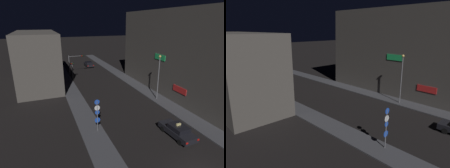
# 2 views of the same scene
# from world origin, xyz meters

# --- Properties ---
(sidewalk_left) EXTENTS (2.70, 62.11, 0.13)m
(sidewalk_left) POSITION_xyz_m (-6.36, 29.06, 0.07)
(sidewalk_left) COLOR #424247
(sidewalk_left) RESTS_ON ground_plane
(sidewalk_right) EXTENTS (2.70, 62.11, 0.13)m
(sidewalk_right) POSITION_xyz_m (6.36, 29.06, 0.07)
(sidewalk_right) COLOR #424247
(sidewalk_right) RESTS_ON ground_plane
(building_facade_left) EXTENTS (7.46, 18.27, 10.24)m
(building_facade_left) POSITION_xyz_m (-11.40, 31.19, 5.12)
(building_facade_left) COLOR #514C47
(building_facade_left) RESTS_ON ground_plane
(building_facade_right) EXTENTS (9.31, 27.21, 14.02)m
(building_facade_right) POSITION_xyz_m (12.33, 17.71, 7.01)
(building_facade_right) COLOR #514C47
(building_facade_right) RESTS_ON ground_plane
(far_car) EXTENTS (1.83, 4.46, 1.42)m
(far_car) POSITION_xyz_m (1.55, 42.14, 0.73)
(far_car) COLOR black
(far_car) RESTS_ON ground_plane
(traffic_light_overhead) EXTENTS (3.71, 0.41, 4.63)m
(traffic_light_overhead) POSITION_xyz_m (-3.29, 35.38, 3.39)
(traffic_light_overhead) COLOR slate
(traffic_light_overhead) RESTS_ON ground_plane
(traffic_light_left_kerb) EXTENTS (0.80, 0.42, 3.85)m
(traffic_light_left_kerb) POSITION_xyz_m (-4.76, 31.19, 2.75)
(traffic_light_left_kerb) COLOR slate
(traffic_light_left_kerb) RESTS_ON ground_plane
(sign_pole_left) EXTENTS (0.64, 0.10, 3.91)m
(sign_pole_left) POSITION_xyz_m (-5.76, 9.76, 2.36)
(sign_pole_left) COLOR slate
(sign_pole_left) RESTS_ON sidewalk_left
(street_lamp_near_block) EXTENTS (0.38, 0.38, 7.12)m
(street_lamp_near_block) POSITION_xyz_m (6.00, 15.36, 4.36)
(street_lamp_near_block) COLOR slate
(street_lamp_near_block) RESTS_ON sidewalk_right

